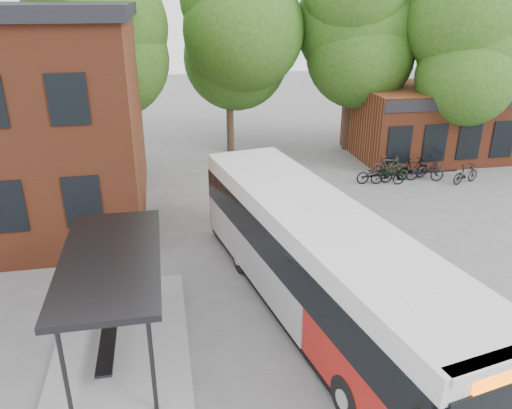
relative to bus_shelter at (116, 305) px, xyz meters
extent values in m
plane|color=slate|center=(4.50, 1.00, -1.45)|extent=(100.00, 100.00, 0.00)
imported|color=black|center=(11.78, 10.87, -0.96)|extent=(1.91, 0.74, 0.99)
imported|color=#0B331A|center=(12.95, 11.19, -1.00)|extent=(1.53, 1.00, 0.89)
imported|color=black|center=(12.36, 10.63, -1.02)|extent=(1.73, 0.95, 0.86)
imported|color=#433C34|center=(12.94, 11.78, -0.91)|extent=(1.87, 0.95, 1.08)
imported|color=black|center=(14.42, 10.77, -0.95)|extent=(2.02, 1.17, 1.00)
imported|color=black|center=(13.98, 11.13, -0.90)|extent=(1.91, 0.84, 1.11)
imported|color=#2D2B27|center=(15.07, 11.40, -0.99)|extent=(1.84, 1.15, 0.91)
imported|color=black|center=(16.27, 10.02, -0.94)|extent=(1.75, 0.95, 1.01)
camera|label=1|loc=(1.49, -11.20, 7.29)|focal=35.00mm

